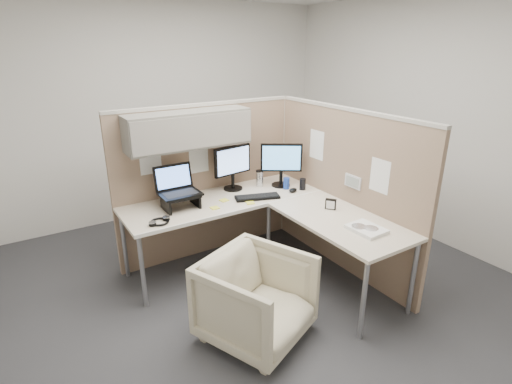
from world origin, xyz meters
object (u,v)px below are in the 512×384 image
monitor_left (233,164)px  keyboard (257,197)px  desk (265,211)px  office_chair (256,295)px

monitor_left → keyboard: bearing=-86.5°
desk → keyboard: bearing=75.4°
desk → monitor_left: 0.68m
office_chair → keyboard: size_ratio=1.70×
desk → monitor_left: monitor_left is taller
monitor_left → keyboard: (0.08, -0.36, -0.26)m
desk → keyboard: 0.25m
desk → monitor_left: size_ratio=4.29×
office_chair → keyboard: 1.19m
office_chair → keyboard: (0.61, 0.95, 0.37)m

